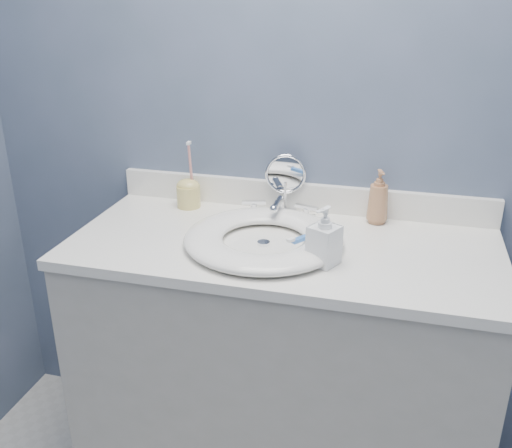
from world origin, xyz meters
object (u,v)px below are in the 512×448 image
(makeup_mirror, at_px, (285,181))
(soap_bottle_amber, at_px, (378,197))
(toothbrush_holder, at_px, (188,192))
(soap_bottle_clear, at_px, (324,236))

(makeup_mirror, relative_size, soap_bottle_amber, 1.15)
(makeup_mirror, xyz_separation_m, toothbrush_holder, (-0.32, -0.04, -0.05))
(soap_bottle_amber, distance_m, toothbrush_holder, 0.61)
(soap_bottle_clear, height_order, toothbrush_holder, toothbrush_holder)
(makeup_mirror, xyz_separation_m, soap_bottle_amber, (0.29, -0.02, -0.02))
(makeup_mirror, xyz_separation_m, soap_bottle_clear, (0.18, -0.34, -0.03))
(toothbrush_holder, bearing_deg, soap_bottle_clear, -31.48)
(makeup_mirror, bearing_deg, toothbrush_holder, 174.84)
(soap_bottle_clear, bearing_deg, soap_bottle_amber, 96.62)
(makeup_mirror, height_order, soap_bottle_amber, makeup_mirror)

